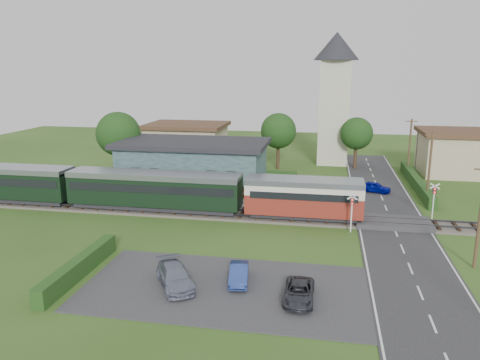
% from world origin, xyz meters
% --- Properties ---
extents(ground, '(120.00, 120.00, 0.00)m').
position_xyz_m(ground, '(0.00, 0.00, 0.00)').
color(ground, '#2D4C19').
extents(railway_track, '(76.00, 3.20, 0.49)m').
position_xyz_m(railway_track, '(0.00, 2.00, 0.11)').
color(railway_track, '#4C443D').
rests_on(railway_track, ground).
extents(road, '(6.00, 70.00, 0.05)m').
position_xyz_m(road, '(10.00, 0.00, 0.03)').
color(road, '#28282B').
rests_on(road, ground).
extents(car_park, '(17.00, 9.00, 0.08)m').
position_xyz_m(car_park, '(-1.50, -12.00, 0.04)').
color(car_park, '#333335').
rests_on(car_park, ground).
extents(crossing_deck, '(6.20, 3.40, 0.45)m').
position_xyz_m(crossing_deck, '(10.00, 2.00, 0.23)').
color(crossing_deck, '#333335').
rests_on(crossing_deck, ground).
extents(platform, '(30.00, 3.00, 0.45)m').
position_xyz_m(platform, '(-10.00, 5.20, 0.23)').
color(platform, gray).
rests_on(platform, ground).
extents(equipment_hut, '(2.30, 2.30, 2.55)m').
position_xyz_m(equipment_hut, '(-18.00, 5.20, 1.75)').
color(equipment_hut, beige).
rests_on(equipment_hut, platform).
extents(station_building, '(16.00, 9.00, 5.30)m').
position_xyz_m(station_building, '(-10.00, 10.99, 2.69)').
color(station_building, '#274444').
rests_on(station_building, ground).
extents(train, '(43.20, 2.90, 3.40)m').
position_xyz_m(train, '(-14.32, 2.00, 2.18)').
color(train, '#232328').
rests_on(train, ground).
extents(church_tower, '(6.00, 6.00, 17.60)m').
position_xyz_m(church_tower, '(5.00, 28.00, 10.23)').
color(church_tower, beige).
rests_on(church_tower, ground).
extents(house_west, '(10.80, 8.80, 5.50)m').
position_xyz_m(house_west, '(-15.00, 25.00, 2.79)').
color(house_west, tan).
rests_on(house_west, ground).
extents(house_east, '(8.80, 8.80, 5.50)m').
position_xyz_m(house_east, '(20.00, 24.00, 2.80)').
color(house_east, tan).
rests_on(house_east, ground).
extents(hedge_carpark, '(0.80, 9.00, 1.20)m').
position_xyz_m(hedge_carpark, '(-11.00, -12.00, 0.60)').
color(hedge_carpark, '#193814').
rests_on(hedge_carpark, ground).
extents(hedge_roadside, '(0.80, 18.00, 1.20)m').
position_xyz_m(hedge_roadside, '(14.20, 16.00, 0.60)').
color(hedge_roadside, '#193814').
rests_on(hedge_roadside, ground).
extents(hedge_station, '(22.00, 0.80, 1.30)m').
position_xyz_m(hedge_station, '(-10.00, 15.50, 0.65)').
color(hedge_station, '#193814').
rests_on(hedge_station, ground).
extents(tree_a, '(5.20, 5.20, 8.00)m').
position_xyz_m(tree_a, '(-20.00, 14.00, 5.38)').
color(tree_a, '#332316').
rests_on(tree_a, ground).
extents(tree_b, '(4.60, 4.60, 7.34)m').
position_xyz_m(tree_b, '(-2.00, 23.00, 5.02)').
color(tree_b, '#332316').
rests_on(tree_b, ground).
extents(tree_c, '(4.20, 4.20, 6.78)m').
position_xyz_m(tree_c, '(8.00, 25.00, 4.65)').
color(tree_c, '#332316').
rests_on(tree_c, ground).
extents(utility_pole_b, '(1.40, 0.22, 7.00)m').
position_xyz_m(utility_pole_b, '(14.20, -6.00, 3.63)').
color(utility_pole_b, '#473321').
rests_on(utility_pole_b, ground).
extents(utility_pole_c, '(1.40, 0.22, 7.00)m').
position_xyz_m(utility_pole_c, '(14.20, 10.00, 3.63)').
color(utility_pole_c, '#473321').
rests_on(utility_pole_c, ground).
extents(utility_pole_d, '(1.40, 0.22, 7.00)m').
position_xyz_m(utility_pole_d, '(14.20, 22.00, 3.63)').
color(utility_pole_d, '#473321').
rests_on(utility_pole_d, ground).
extents(crossing_signal_near, '(0.84, 0.28, 3.28)m').
position_xyz_m(crossing_signal_near, '(6.40, -0.41, 2.14)').
color(crossing_signal_near, silver).
rests_on(crossing_signal_near, ground).
extents(crossing_signal_far, '(0.84, 0.28, 3.28)m').
position_xyz_m(crossing_signal_far, '(13.60, 4.39, 2.14)').
color(crossing_signal_far, silver).
rests_on(crossing_signal_far, ground).
extents(streetlamp_west, '(0.30, 0.30, 5.15)m').
position_xyz_m(streetlamp_west, '(-22.00, 20.00, 3.04)').
color(streetlamp_west, '#3F3F47').
rests_on(streetlamp_west, ground).
extents(streetlamp_east, '(0.30, 0.30, 5.15)m').
position_xyz_m(streetlamp_east, '(16.00, 27.00, 3.04)').
color(streetlamp_east, '#3F3F47').
rests_on(streetlamp_east, ground).
extents(car_on_road, '(3.56, 2.27, 1.13)m').
position_xyz_m(car_on_road, '(9.46, 12.79, 0.61)').
color(car_on_road, '#030B8D').
rests_on(car_on_road, road).
extents(car_park_blue, '(1.56, 3.35, 1.06)m').
position_xyz_m(car_park_blue, '(-0.79, -11.10, 0.61)').
color(car_park_blue, navy).
rests_on(car_park_blue, car_park).
extents(car_park_silver, '(3.68, 4.56, 1.24)m').
position_xyz_m(car_park_silver, '(-4.49, -12.36, 0.70)').
color(car_park_silver, gray).
rests_on(car_park_silver, car_park).
extents(car_park_dark, '(1.68, 3.62, 1.01)m').
position_xyz_m(car_park_dark, '(3.01, -12.80, 0.58)').
color(car_park_dark, '#2E2F36').
rests_on(car_park_dark, car_park).
extents(pedestrian_near, '(0.57, 0.38, 1.56)m').
position_xyz_m(pedestrian_near, '(-3.36, 5.00, 1.23)').
color(pedestrian_near, gray).
rests_on(pedestrian_near, platform).
extents(pedestrian_far, '(0.82, 0.92, 1.59)m').
position_xyz_m(pedestrian_far, '(-17.61, 4.62, 1.24)').
color(pedestrian_far, gray).
rests_on(pedestrian_far, platform).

